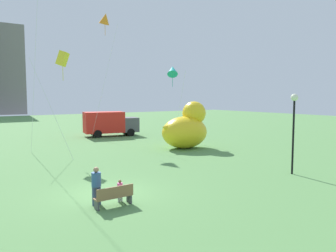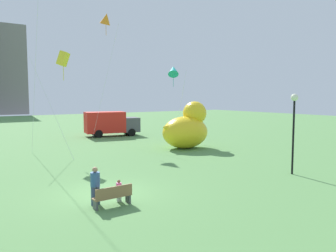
% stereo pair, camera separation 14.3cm
% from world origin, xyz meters
% --- Properties ---
extents(ground_plane, '(140.00, 140.00, 0.00)m').
position_xyz_m(ground_plane, '(0.00, 0.00, 0.00)').
color(ground_plane, '#56894A').
extents(park_bench, '(1.72, 0.51, 0.90)m').
position_xyz_m(park_bench, '(-0.51, -1.95, 0.48)').
color(park_bench, olive).
rests_on(park_bench, ground).
extents(person_adult, '(0.41, 0.41, 1.67)m').
position_xyz_m(person_adult, '(-1.05, -1.30, 0.92)').
color(person_adult, '#38476B').
rests_on(person_adult, ground).
extents(person_child, '(0.24, 0.24, 1.00)m').
position_xyz_m(person_child, '(-0.01, -1.48, 0.55)').
color(person_child, silver).
rests_on(person_child, ground).
extents(giant_inflatable_duck, '(5.09, 3.26, 4.22)m').
position_xyz_m(giant_inflatable_duck, '(11.82, 9.16, 1.79)').
color(giant_inflatable_duck, yellow).
rests_on(giant_inflatable_duck, ground).
extents(lamppost, '(0.43, 0.43, 4.84)m').
position_xyz_m(lamppost, '(10.99, -2.49, 3.56)').
color(lamppost, black).
rests_on(lamppost, ground).
extents(box_truck, '(6.51, 3.37, 2.85)m').
position_xyz_m(box_truck, '(9.90, 21.35, 1.45)').
color(box_truck, red).
rests_on(box_truck, ground).
extents(kite_teal, '(1.90, 1.96, 8.13)m').
position_xyz_m(kite_teal, '(13.79, 14.14, 7.35)').
color(kite_teal, silver).
rests_on(kite_teal, ground).
extents(kite_yellow, '(3.05, 2.97, 8.27)m').
position_xyz_m(kite_yellow, '(1.69, 11.91, 7.58)').
color(kite_yellow, silver).
rests_on(kite_yellow, ground).
extents(kite_orange, '(2.94, 2.79, 13.40)m').
position_xyz_m(kite_orange, '(8.27, 18.56, 12.68)').
color(kite_orange, silver).
rests_on(kite_orange, ground).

